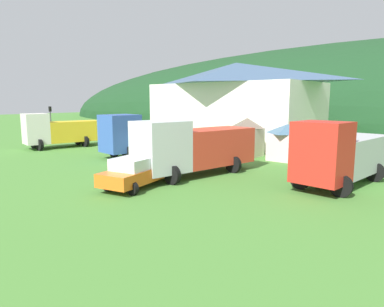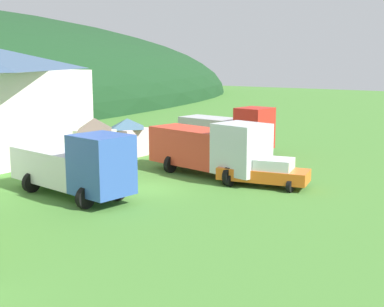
% 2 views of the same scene
% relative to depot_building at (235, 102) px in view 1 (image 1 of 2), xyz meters
% --- Properties ---
extents(ground_plane, '(200.00, 200.00, 0.00)m').
position_rel_depot_building_xyz_m(ground_plane, '(2.55, -15.10, -4.48)').
color(ground_plane, '#477F33').
extents(forested_hill_backdrop, '(172.55, 60.00, 30.49)m').
position_rel_depot_building_xyz_m(forested_hill_backdrop, '(2.55, 40.16, -4.48)').
color(forested_hill_backdrop, '#193D1E').
rests_on(forested_hill_backdrop, ground).
extents(depot_building, '(18.46, 10.47, 8.69)m').
position_rel_depot_building_xyz_m(depot_building, '(0.00, 0.00, 0.00)').
color(depot_building, white).
rests_on(depot_building, ground).
extents(play_shed_cream, '(2.39, 2.22, 3.22)m').
position_rel_depot_building_xyz_m(play_shed_cream, '(6.09, -7.43, -2.82)').
color(play_shed_cream, beige).
rests_on(play_shed_cream, ground).
extents(play_shed_pink, '(2.65, 2.27, 2.86)m').
position_rel_depot_building_xyz_m(play_shed_pink, '(9.61, -7.30, -3.01)').
color(play_shed_pink, beige).
rests_on(play_shed_pink, ground).
extents(heavy_rig_striped, '(3.89, 7.52, 3.42)m').
position_rel_depot_building_xyz_m(heavy_rig_striped, '(-10.86, -14.92, -2.77)').
color(heavy_rig_striped, silver).
rests_on(heavy_rig_striped, ground).
extents(box_truck_blue, '(3.76, 8.27, 3.54)m').
position_rel_depot_building_xyz_m(box_truck_blue, '(-0.83, -13.02, -2.74)').
color(box_truck_blue, '#3356AD').
rests_on(box_truck_blue, ground).
extents(tow_truck_silver, '(4.11, 8.57, 3.52)m').
position_rel_depot_building_xyz_m(tow_truck_silver, '(7.46, -16.18, -2.64)').
color(tow_truck_silver, silver).
rests_on(tow_truck_silver, ground).
extents(crane_truck_red, '(3.70, 7.89, 3.65)m').
position_rel_depot_building_xyz_m(crane_truck_red, '(15.33, -12.82, -2.69)').
color(crane_truck_red, red).
rests_on(crane_truck_red, ground).
extents(service_pickup_orange, '(3.03, 5.43, 1.66)m').
position_rel_depot_building_xyz_m(service_pickup_orange, '(7.01, -20.16, -3.65)').
color(service_pickup_orange, orange).
rests_on(service_pickup_orange, ground).
extents(traffic_light_west, '(0.20, 0.32, 4.00)m').
position_rel_depot_building_xyz_m(traffic_light_west, '(-14.89, -13.64, -2.01)').
color(traffic_light_west, '#4C4C51').
rests_on(traffic_light_west, ground).
extents(traffic_cone_near_pickup, '(0.36, 0.36, 0.45)m').
position_rel_depot_building_xyz_m(traffic_cone_near_pickup, '(4.27, -11.80, -4.48)').
color(traffic_cone_near_pickup, orange).
rests_on(traffic_cone_near_pickup, ground).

